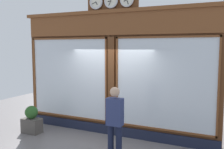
{
  "coord_description": "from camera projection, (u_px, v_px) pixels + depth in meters",
  "views": [
    {
      "loc": [
        -3.2,
        6.64,
        2.58
      ],
      "look_at": [
        0.0,
        0.0,
        1.78
      ],
      "focal_mm": 41.35,
      "sensor_mm": 36.0,
      "label": 1
    }
  ],
  "objects": [
    {
      "name": "shop_facade",
      "position": [
        114.0,
        72.0,
        7.52
      ],
      "size": [
        6.08,
        0.42,
        4.14
      ],
      "color": "#5B3319",
      "rests_on": "ground_plane"
    },
    {
      "name": "planter_shrub",
      "position": [
        31.0,
        112.0,
        7.68
      ],
      "size": [
        0.38,
        0.38,
        0.38
      ],
      "primitive_type": "sphere",
      "color": "#285623",
      "rests_on": "planter_box"
    },
    {
      "name": "planter_box",
      "position": [
        32.0,
        126.0,
        7.72
      ],
      "size": [
        0.56,
        0.36,
        0.44
      ],
      "primitive_type": "cube",
      "color": "#4C4742",
      "rests_on": "ground_plane"
    },
    {
      "name": "pedestrian",
      "position": [
        115.0,
        121.0,
        5.78
      ],
      "size": [
        0.36,
        0.23,
        1.69
      ],
      "color": "#191E38",
      "rests_on": "ground_plane"
    }
  ]
}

